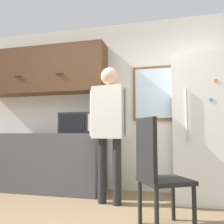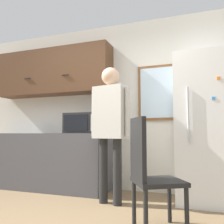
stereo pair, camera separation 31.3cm
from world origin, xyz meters
name	(u,v)px [view 1 (the left image)]	position (x,y,z in m)	size (l,w,h in m)	color
back_wall	(113,105)	(0.00, 2.01, 1.35)	(6.00, 0.06, 2.70)	silver
counter	(38,161)	(-1.14, 1.66, 0.44)	(2.12, 0.64, 0.89)	#4C4C51
upper_cabinets	(45,71)	(-1.14, 1.79, 1.94)	(2.12, 0.39, 0.78)	#51331E
microwave	(80,123)	(-0.39, 1.54, 1.04)	(0.55, 0.37, 0.30)	#232326
person	(110,119)	(0.16, 1.17, 1.07)	(0.57, 0.30, 1.75)	black
refrigerator	(202,128)	(1.33, 1.63, 0.96)	(0.78, 0.71, 1.92)	white
chair	(156,169)	(0.80, 0.47, 0.55)	(0.59, 0.59, 1.03)	black
window	(155,93)	(0.68, 1.96, 1.51)	(0.68, 0.05, 0.86)	brown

